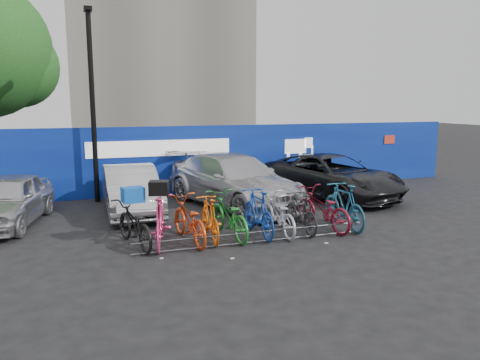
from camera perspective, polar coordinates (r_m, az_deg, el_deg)
name	(u,v)px	position (r m, az deg, el deg)	size (l,w,h in m)	color
ground	(245,237)	(11.44, 0.66, -6.96)	(100.00, 100.00, 0.00)	black
hoarding	(188,159)	(16.86, -6.30, 2.52)	(22.00, 0.18, 2.40)	navy
lamppost	(92,101)	(15.72, -17.55, 9.19)	(0.25, 0.50, 6.11)	black
bike_rack	(254,237)	(10.85, 1.75, -6.98)	(5.60, 0.03, 0.30)	#595B60
car_0	(7,200)	(13.82, -26.51, -2.20)	(1.60, 3.98, 1.36)	#B0B0B5
car_1	(131,190)	(14.08, -13.16, -1.18)	(1.46, 4.19, 1.38)	#ABABAF
car_2	(234,180)	(14.68, -0.73, -0.04)	(2.26, 5.55, 1.61)	silver
car_3	(331,176)	(16.24, 11.09, 0.46)	(2.44, 5.28, 1.47)	black
bike_0	(134,224)	(10.84, -12.79, -5.30)	(0.68, 1.96, 1.03)	black
bike_1	(160,220)	(10.78, -9.74, -4.86)	(0.56, 1.97, 1.18)	#DD3270
bike_2	(189,220)	(10.95, -6.28, -4.87)	(0.71, 2.03, 1.07)	#C13C13
bike_3	(210,219)	(11.06, -3.73, -4.72)	(0.49, 1.75, 1.05)	orange
bike_4	(228,216)	(11.25, -1.43, -4.38)	(0.72, 2.06, 1.08)	#1D7B28
bike_5	(258,213)	(11.40, 2.24, -3.99)	(0.55, 1.94, 1.16)	#153EA7
bike_6	(278,214)	(11.60, 4.61, -4.18)	(0.67, 1.92, 1.01)	#ACADB4
bike_7	(301,212)	(11.82, 7.42, -3.95)	(0.48, 1.69, 1.01)	#252527
bike_8	(322,209)	(12.14, 10.02, -3.49)	(0.72, 2.07, 1.09)	maroon
bike_9	(344,206)	(12.38, 12.55, -3.08)	(0.56, 1.97, 1.18)	#1D5776
cargo_crate	(133,195)	(10.69, -12.93, -1.76)	(0.47, 0.36, 0.34)	blue
cargo_topcase	(159,188)	(10.62, -9.85, -0.95)	(0.43, 0.38, 0.31)	black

